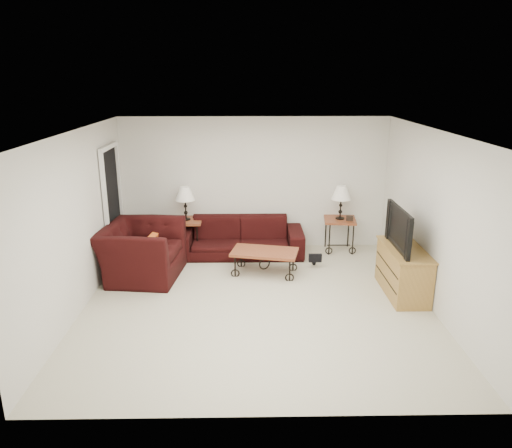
% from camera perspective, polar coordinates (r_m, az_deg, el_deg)
% --- Properties ---
extents(ground, '(5.00, 5.00, 0.00)m').
position_cam_1_polar(ground, '(7.22, 0.10, -9.26)').
color(ground, beige).
rests_on(ground, ground).
extents(wall_back, '(5.00, 0.02, 2.50)m').
position_cam_1_polar(wall_back, '(9.18, -0.20, 4.80)').
color(wall_back, silver).
rests_on(wall_back, ground).
extents(wall_front, '(5.00, 0.02, 2.50)m').
position_cam_1_polar(wall_front, '(4.43, 0.75, -9.13)').
color(wall_front, silver).
rests_on(wall_front, ground).
extents(wall_left, '(0.02, 5.00, 2.50)m').
position_cam_1_polar(wall_left, '(7.16, -20.32, 0.16)').
color(wall_left, silver).
rests_on(wall_left, ground).
extents(wall_right, '(0.02, 5.00, 2.50)m').
position_cam_1_polar(wall_right, '(7.25, 20.27, 0.36)').
color(wall_right, silver).
rests_on(wall_right, ground).
extents(ceiling, '(5.00, 5.00, 0.00)m').
position_cam_1_polar(ceiling, '(6.51, 0.11, 10.87)').
color(ceiling, white).
rests_on(ceiling, wall_back).
extents(doorway, '(0.08, 0.94, 2.04)m').
position_cam_1_polar(doorway, '(8.73, -16.56, 1.88)').
color(doorway, black).
rests_on(doorway, ground).
extents(sofa, '(2.33, 0.91, 0.68)m').
position_cam_1_polar(sofa, '(8.96, -1.91, -1.55)').
color(sofa, black).
rests_on(sofa, ground).
extents(side_table_left, '(0.59, 0.59, 0.63)m').
position_cam_1_polar(side_table_left, '(9.21, -8.17, -1.37)').
color(side_table_left, brown).
rests_on(side_table_left, ground).
extents(side_table_right, '(0.64, 0.64, 0.63)m').
position_cam_1_polar(side_table_right, '(9.30, 9.79, -1.26)').
color(side_table_right, brown).
rests_on(side_table_right, ground).
extents(lamp_left, '(0.37, 0.37, 0.63)m').
position_cam_1_polar(lamp_left, '(9.03, -8.34, 2.42)').
color(lamp_left, black).
rests_on(lamp_left, side_table_left).
extents(lamp_right, '(0.40, 0.40, 0.63)m').
position_cam_1_polar(lamp_right, '(9.12, 9.99, 2.51)').
color(lamp_right, black).
rests_on(lamp_right, side_table_right).
extents(photo_frame_left, '(0.13, 0.04, 0.10)m').
position_cam_1_polar(photo_frame_left, '(8.98, -9.33, 0.55)').
color(photo_frame_left, black).
rests_on(photo_frame_left, side_table_left).
extents(photo_frame_right, '(0.13, 0.06, 0.11)m').
position_cam_1_polar(photo_frame_right, '(9.08, 11.00, 0.66)').
color(photo_frame_right, black).
rests_on(photo_frame_right, side_table_right).
extents(coffee_table, '(1.19, 0.81, 0.41)m').
position_cam_1_polar(coffee_table, '(8.14, 1.02, -4.53)').
color(coffee_table, brown).
rests_on(coffee_table, ground).
extents(armchair, '(1.33, 1.48, 0.88)m').
position_cam_1_polar(armchair, '(8.18, -13.32, -3.14)').
color(armchair, black).
rests_on(armchair, ground).
extents(throw_pillow, '(0.15, 0.41, 0.40)m').
position_cam_1_polar(throw_pillow, '(8.07, -12.39, -2.75)').
color(throw_pillow, '#C85019').
rests_on(throw_pillow, armchair).
extents(tv_stand, '(0.51, 1.22, 0.73)m').
position_cam_1_polar(tv_stand, '(7.70, 16.97, -5.34)').
color(tv_stand, '#AF8341').
rests_on(tv_stand, ground).
extents(television, '(0.14, 1.09, 0.63)m').
position_cam_1_polar(television, '(7.47, 17.28, -0.49)').
color(television, black).
rests_on(television, tv_stand).
extents(backpack, '(0.42, 0.38, 0.45)m').
position_cam_1_polar(backpack, '(8.54, 6.91, -3.46)').
color(backpack, black).
rests_on(backpack, ground).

